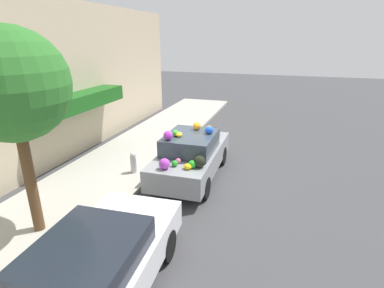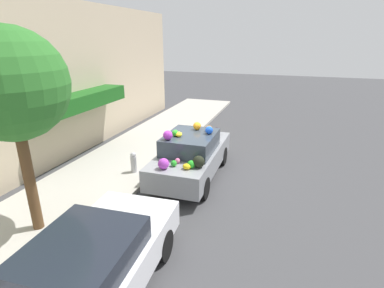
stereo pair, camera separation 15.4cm
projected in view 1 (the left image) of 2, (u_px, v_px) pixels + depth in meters
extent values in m
plane|color=#424244|center=(190.00, 176.00, 10.03)|extent=(60.00, 60.00, 0.00)
cube|color=#B2ADA3|center=(119.00, 164.00, 10.78)|extent=(24.00, 3.20, 0.13)
cube|color=#C6B293|center=(55.00, 84.00, 10.48)|extent=(18.00, 0.30, 5.67)
cube|color=#195919|center=(81.00, 101.00, 10.99)|extent=(4.38, 0.90, 0.55)
cylinder|color=brown|center=(30.00, 180.00, 6.63)|extent=(0.24, 0.24, 2.55)
sphere|color=#2D7228|center=(11.00, 85.00, 5.92)|extent=(2.32, 2.32, 2.32)
cylinder|color=#B2B2B7|center=(134.00, 165.00, 9.90)|extent=(0.20, 0.20, 0.55)
sphere|color=#B2B2B7|center=(133.00, 155.00, 9.79)|extent=(0.18, 0.18, 0.18)
cube|color=gray|center=(192.00, 158.00, 9.79)|extent=(4.18, 1.77, 0.66)
cube|color=#333D47|center=(191.00, 142.00, 9.44)|extent=(1.89, 1.52, 0.54)
cylinder|color=black|center=(182.00, 151.00, 11.27)|extent=(0.65, 0.19, 0.65)
cylinder|color=black|center=(223.00, 156.00, 10.85)|extent=(0.65, 0.19, 0.65)
cylinder|color=black|center=(155.00, 181.00, 8.95)|extent=(0.65, 0.19, 0.65)
cylinder|color=black|center=(205.00, 188.00, 8.53)|extent=(0.65, 0.19, 0.65)
ellipsoid|color=yellow|center=(188.00, 167.00, 8.15)|extent=(0.26, 0.28, 0.16)
ellipsoid|color=yellow|center=(179.00, 134.00, 9.13)|extent=(0.32, 0.30, 0.14)
sphere|color=green|center=(192.00, 164.00, 8.21)|extent=(0.28, 0.28, 0.22)
sphere|color=green|center=(175.00, 163.00, 8.33)|extent=(0.24, 0.24, 0.17)
sphere|color=orange|center=(197.00, 126.00, 9.78)|extent=(0.36, 0.36, 0.26)
sphere|color=#B13EC2|center=(164.00, 164.00, 8.14)|extent=(0.43, 0.43, 0.31)
ellipsoid|color=purple|center=(197.00, 133.00, 10.99)|extent=(0.21, 0.22, 0.14)
ellipsoid|color=brown|center=(209.00, 128.00, 9.63)|extent=(0.29, 0.29, 0.19)
sphere|color=black|center=(216.00, 131.00, 10.98)|extent=(0.40, 0.40, 0.29)
ellipsoid|color=green|center=(175.00, 133.00, 9.14)|extent=(0.24, 0.22, 0.20)
sphere|color=black|center=(199.00, 162.00, 8.24)|extent=(0.47, 0.47, 0.34)
sphere|color=pink|center=(178.00, 161.00, 8.53)|extent=(0.21, 0.21, 0.15)
sphere|color=blue|center=(209.00, 130.00, 9.37)|extent=(0.30, 0.30, 0.24)
sphere|color=red|center=(194.00, 131.00, 11.26)|extent=(0.17, 0.17, 0.15)
sphere|color=#AE35BE|center=(168.00, 135.00, 8.80)|extent=(0.39, 0.39, 0.28)
cube|color=silver|center=(96.00, 273.00, 5.06)|extent=(4.35, 2.01, 0.60)
cube|color=#1E232D|center=(87.00, 254.00, 4.73)|extent=(2.00, 1.67, 0.44)
cylinder|color=black|center=(97.00, 233.00, 6.56)|extent=(0.66, 0.22, 0.65)
cylinder|color=black|center=(168.00, 246.00, 6.17)|extent=(0.66, 0.22, 0.65)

